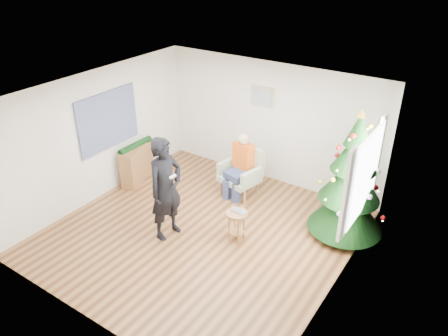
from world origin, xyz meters
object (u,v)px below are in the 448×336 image
Objects in this scene: christmas_tree at (351,181)px; console at (137,163)px; stool at (237,226)px; armchair at (242,177)px; standing_man at (166,189)px.

console is (-4.48, -0.62, -0.68)m from christmas_tree.
christmas_tree is at bearing 39.60° from stool.
armchair is 1.01× the size of console.
christmas_tree is at bearing -8.38° from console.
stool is at bearing -57.35° from standing_man.
console is (-2.20, -0.77, 0.03)m from armchair.
standing_man is 2.26m from console.
console is at bearing 167.96° from stool.
console is (-2.97, 0.63, 0.11)m from stool.
christmas_tree is 3.18m from standing_man.
christmas_tree is 1.26× the size of standing_man.
standing_man is at bearing -145.79° from christmas_tree.
christmas_tree is at bearing 8.23° from armchair.
christmas_tree reaches higher than standing_man.
standing_man is (-2.62, -1.78, -0.13)m from christmas_tree.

